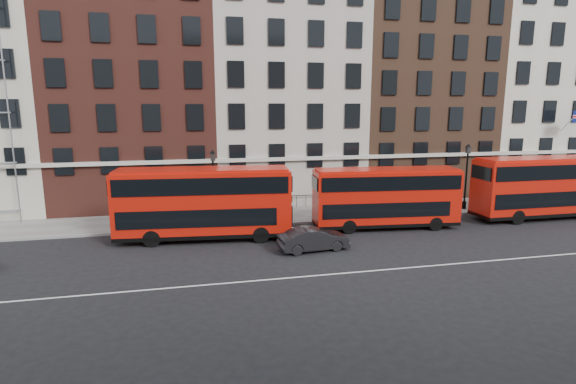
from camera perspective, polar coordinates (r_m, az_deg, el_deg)
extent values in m
plane|color=black|center=(25.75, 7.89, -8.42)|extent=(120.00, 120.00, 0.00)
cube|color=gray|center=(35.34, 1.94, -2.83)|extent=(80.00, 5.00, 0.15)
cube|color=gray|center=(33.00, 3.03, -3.83)|extent=(80.00, 0.30, 0.16)
cube|color=white|center=(24.00, 9.57, -9.93)|extent=(70.00, 0.12, 0.01)
cube|color=brown|center=(40.99, -18.97, 13.89)|extent=(12.80, 10.00, 22.00)
cube|color=#ABA397|center=(41.63, -0.63, 12.34)|extent=(12.80, 10.00, 19.00)
cube|color=brown|center=(46.06, 15.57, 13.07)|extent=(12.80, 10.00, 21.00)
cube|color=beige|center=(53.23, 28.04, 11.33)|extent=(12.80, 10.00, 20.00)
cube|color=red|center=(28.95, -10.65, -1.36)|extent=(11.12, 3.64, 4.11)
cube|color=black|center=(29.42, -10.52, -5.03)|extent=(11.12, 3.68, 0.25)
cube|color=black|center=(29.13, -11.22, -2.72)|extent=(9.89, 3.60, 1.09)
cube|color=black|center=(28.71, -10.74, 1.13)|extent=(10.71, 3.69, 1.04)
cube|color=red|center=(28.58, -10.80, 2.77)|extent=(10.79, 3.41, 0.19)
cube|color=black|center=(29.29, 0.21, -2.64)|extent=(0.30, 2.29, 1.35)
cube|color=black|center=(29.05, 0.21, -0.50)|extent=(0.27, 1.97, 0.44)
cylinder|color=black|center=(28.28, -3.46, -5.45)|extent=(1.06, 0.39, 1.04)
cylinder|color=black|center=(30.51, -3.74, -4.22)|extent=(1.06, 0.39, 1.04)
cylinder|color=black|center=(28.67, -16.92, -5.69)|extent=(1.06, 0.39, 1.04)
cylinder|color=black|center=(30.88, -16.20, -4.46)|extent=(1.06, 0.39, 1.04)
cube|color=red|center=(31.90, 12.33, -0.66)|extent=(10.18, 3.32, 3.76)
cube|color=black|center=(32.29, 12.20, -3.73)|extent=(10.19, 3.35, 0.23)
cube|color=black|center=(31.94, 11.80, -1.80)|extent=(9.05, 3.28, 1.00)
cube|color=black|center=(31.69, 12.42, 1.41)|extent=(9.81, 3.36, 0.95)
cube|color=red|center=(31.57, 12.47, 2.77)|extent=(9.88, 3.10, 0.17)
cube|color=black|center=(34.05, 20.30, -1.63)|extent=(0.27, 2.09, 1.24)
cube|color=black|center=(33.85, 20.42, 0.05)|extent=(0.25, 1.81, 0.40)
cylinder|color=black|center=(32.55, 18.23, -3.87)|extent=(0.97, 0.36, 0.95)
cylinder|color=black|center=(34.43, 16.72, -2.99)|extent=(0.97, 0.36, 0.95)
cylinder|color=black|center=(30.47, 7.78, -4.41)|extent=(0.97, 0.36, 0.95)
cylinder|color=black|center=(32.46, 6.81, -3.42)|extent=(0.97, 0.36, 0.95)
cube|color=red|center=(39.10, 29.88, 0.60)|extent=(11.08, 2.72, 4.16)
cube|color=black|center=(39.45, 29.61, -2.20)|extent=(11.08, 2.76, 0.25)
cube|color=black|center=(39.01, 29.43, -0.45)|extent=(9.82, 2.79, 1.11)
cube|color=black|center=(38.92, 30.06, 2.46)|extent=(10.66, 2.80, 1.05)
cube|color=red|center=(38.83, 30.18, 3.69)|extent=(10.77, 2.51, 0.19)
cylinder|color=black|center=(42.71, 32.16, -1.50)|extent=(1.06, 0.30, 1.05)
cylinder|color=black|center=(36.54, 27.12, -2.87)|extent=(1.06, 0.30, 1.05)
cylinder|color=black|center=(38.34, 24.91, -2.08)|extent=(1.06, 0.30, 1.05)
imported|color=black|center=(26.79, 3.27, -5.99)|extent=(4.36, 1.91, 1.39)
cylinder|color=black|center=(31.93, -9.39, -0.11)|extent=(0.14, 0.14, 4.60)
cylinder|color=black|center=(32.37, -9.28, -3.58)|extent=(0.32, 0.32, 0.60)
cube|color=#262626|center=(31.55, -9.53, 4.44)|extent=(0.32, 0.32, 0.55)
cone|color=black|center=(31.51, -9.55, 5.08)|extent=(0.44, 0.44, 0.25)
cylinder|color=black|center=(39.16, 21.65, 1.30)|extent=(0.14, 0.14, 4.60)
cylinder|color=black|center=(39.52, 21.45, -1.56)|extent=(0.32, 0.32, 0.60)
cube|color=#262626|center=(38.85, 21.92, 5.01)|extent=(0.32, 0.32, 0.55)
cone|color=black|center=(38.82, 21.96, 5.52)|extent=(0.44, 0.44, 0.25)
cylinder|color=black|center=(43.73, 31.16, 0.09)|extent=(0.12, 0.12, 2.60)
cube|color=black|center=(43.39, 31.50, 2.13)|extent=(0.25, 0.30, 0.75)
sphere|color=red|center=(43.25, 31.69, 2.38)|extent=(0.14, 0.14, 0.14)
sphere|color=#0C9919|center=(43.30, 31.63, 1.81)|extent=(0.14, 0.14, 0.14)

